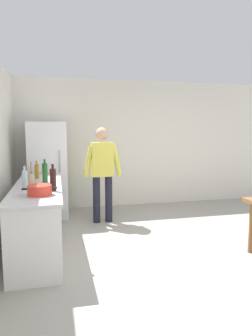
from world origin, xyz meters
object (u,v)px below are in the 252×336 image
(cooking_pot, at_px, (40,190))
(bottle_oil_amber, at_px, (37,171))
(person, at_px, (102,168))
(bottle_wine_dark, at_px, (53,180))
(utensil_jar, at_px, (30,178))
(refrigerator, at_px, (48,170))
(bottle_water_clear, at_px, (25,179))
(bottle_wine_green, at_px, (45,172))

(cooking_pot, height_order, bottle_oil_amber, bottle_oil_amber)
(cooking_pot, bearing_deg, person, 58.92)
(bottle_wine_dark, bearing_deg, bottle_oil_amber, 103.81)
(person, height_order, utensil_jar, person)
(person, relative_size, bottle_wine_dark, 5.00)
(refrigerator, distance_m, bottle_wine_dark, 1.99)
(bottle_oil_amber, bearing_deg, bottle_water_clear, -96.84)
(person, distance_m, bottle_wine_dark, 1.66)
(utensil_jar, distance_m, bottle_oil_amber, 0.48)
(person, xyz_separation_m, bottle_wine_green, (-0.96, -0.77, 0.07))
(bottle_wine_dark, distance_m, bottle_wine_green, 0.67)
(person, relative_size, utensil_jar, 5.31)
(refrigerator, height_order, bottle_water_clear, refrigerator)
(refrigerator, distance_m, person, 1.10)
(refrigerator, xyz_separation_m, cooking_pot, (-0.04, -2.19, 0.06))
(bottle_wine_dark, bearing_deg, cooking_pot, -126.03)
(person, height_order, bottle_wine_dark, person)
(person, xyz_separation_m, cooking_pot, (-0.99, -1.64, -0.02))
(utensil_jar, relative_size, bottle_wine_green, 0.94)
(cooking_pot, bearing_deg, bottle_wine_green, 87.92)
(bottle_wine_dark, bearing_deg, bottle_water_clear, 147.64)
(person, xyz_separation_m, bottle_oil_amber, (-1.09, -0.38, 0.04))
(person, relative_size, bottle_wine_green, 5.00)
(refrigerator, xyz_separation_m, bottle_oil_amber, (-0.14, -0.93, 0.12))
(utensil_jar, height_order, bottle_wine_green, bottle_wine_green)
(utensil_jar, bearing_deg, bottle_oil_amber, 82.68)
(utensil_jar, relative_size, bottle_wine_dark, 0.94)
(cooking_pot, relative_size, bottle_wine_dark, 1.18)
(bottle_oil_amber, distance_m, bottle_wine_dark, 1.08)
(refrigerator, distance_m, bottle_oil_amber, 0.95)
(bottle_water_clear, bearing_deg, cooking_pot, -64.82)
(refrigerator, distance_m, utensil_jar, 1.43)
(refrigerator, bearing_deg, utensil_jar, -98.27)
(bottle_oil_amber, height_order, bottle_water_clear, bottle_water_clear)
(person, bearing_deg, bottle_wine_green, -141.29)
(person, bearing_deg, refrigerator, 149.77)
(bottle_oil_amber, bearing_deg, refrigerator, 81.25)
(bottle_wine_dark, height_order, bottle_water_clear, bottle_wine_dark)
(refrigerator, xyz_separation_m, bottle_wine_green, (-0.01, -1.32, 0.15))
(person, bearing_deg, utensil_jar, -143.47)
(refrigerator, bearing_deg, person, -30.23)
(bottle_oil_amber, bearing_deg, utensil_jar, -97.32)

